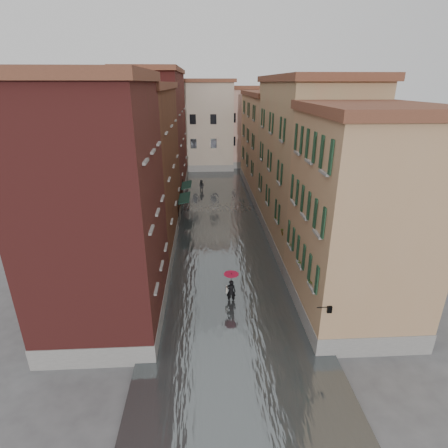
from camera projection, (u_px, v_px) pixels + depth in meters
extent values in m
plane|color=#4E4E51|center=(229.00, 294.00, 22.96)|extent=(120.00, 120.00, 0.00)
cube|color=#4E5456|center=(220.00, 221.00, 34.96)|extent=(10.00, 60.00, 0.20)
cube|color=maroon|center=(99.00, 215.00, 18.31)|extent=(6.00, 8.00, 13.00)
cube|color=brown|center=(136.00, 171.00, 28.59)|extent=(6.00, 14.00, 12.50)
cube|color=maroon|center=(158.00, 136.00, 42.19)|extent=(6.00, 16.00, 14.00)
cube|color=#A87F57|center=(358.00, 222.00, 19.31)|extent=(6.00, 8.00, 11.50)
cube|color=#97835B|center=(305.00, 166.00, 29.21)|extent=(6.00, 14.00, 13.00)
cube|color=#A87F57|center=(272.00, 145.00, 43.37)|extent=(6.00, 16.00, 11.50)
cube|color=#B8A992|center=(194.00, 126.00, 55.53)|extent=(12.00, 9.00, 13.00)
cube|color=tan|center=(248.00, 128.00, 58.04)|extent=(10.00, 9.00, 12.00)
cube|color=black|center=(184.00, 198.00, 33.94)|extent=(1.09, 3.36, 0.31)
cylinder|color=black|center=(179.00, 215.00, 32.79)|extent=(0.06, 0.06, 2.80)
cylinder|color=black|center=(181.00, 204.00, 35.90)|extent=(0.06, 0.06, 2.80)
cube|color=black|center=(186.00, 185.00, 38.23)|extent=(1.09, 2.99, 0.31)
cylinder|color=black|center=(182.00, 199.00, 37.25)|extent=(0.06, 0.06, 2.80)
cylinder|color=black|center=(183.00, 191.00, 40.02)|extent=(0.06, 0.06, 2.80)
cylinder|color=black|center=(323.00, 307.00, 16.45)|extent=(0.60, 0.05, 0.05)
cube|color=black|center=(329.00, 309.00, 16.51)|extent=(0.22, 0.22, 0.35)
cube|color=beige|center=(329.00, 309.00, 16.51)|extent=(0.14, 0.14, 0.24)
cube|color=brown|center=(313.00, 285.00, 18.18)|extent=(0.22, 0.85, 0.18)
imported|color=#265926|center=(314.00, 278.00, 18.03)|extent=(0.59, 0.51, 0.66)
cube|color=brown|center=(302.00, 265.00, 20.19)|extent=(0.22, 0.85, 0.18)
imported|color=#265926|center=(303.00, 258.00, 20.03)|extent=(0.59, 0.51, 0.66)
cube|color=brown|center=(293.00, 247.00, 22.33)|extent=(0.22, 0.85, 0.18)
imported|color=#265926|center=(293.00, 241.00, 22.17)|extent=(0.59, 0.51, 0.66)
cube|color=brown|center=(284.00, 232.00, 24.62)|extent=(0.22, 0.85, 0.18)
imported|color=#265926|center=(285.00, 227.00, 24.46)|extent=(0.59, 0.51, 0.66)
cube|color=brown|center=(278.00, 220.00, 26.83)|extent=(0.22, 0.85, 0.18)
imported|color=#265926|center=(278.00, 215.00, 26.68)|extent=(0.59, 0.51, 0.66)
imported|color=black|center=(231.00, 292.00, 21.83)|extent=(0.63, 0.46, 1.61)
cube|color=#C1B2A0|center=(227.00, 289.00, 21.80)|extent=(0.08, 0.30, 0.38)
cylinder|color=black|center=(231.00, 284.00, 21.62)|extent=(0.02, 0.02, 1.00)
cone|color=#BA0C30|center=(231.00, 276.00, 21.41)|extent=(0.95, 0.95, 0.28)
imported|color=black|center=(202.00, 186.00, 44.22)|extent=(0.88, 0.77, 1.54)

